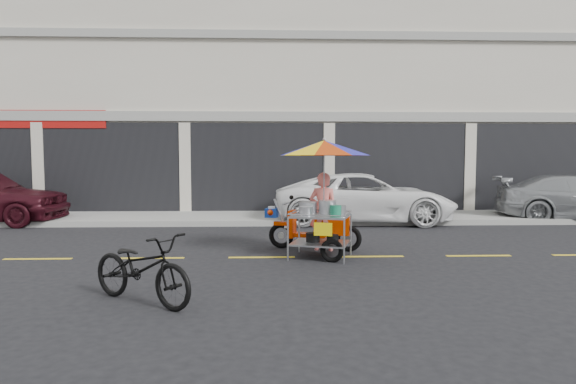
{
  "coord_description": "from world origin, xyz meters",
  "views": [
    {
      "loc": [
        -1.83,
        -8.63,
        1.8
      ],
      "look_at": [
        -1.5,
        0.6,
        1.15
      ],
      "focal_mm": 30.0,
      "sensor_mm": 36.0,
      "label": 1
    }
  ],
  "objects": [
    {
      "name": "centerline",
      "position": [
        0.0,
        0.0,
        0.0
      ],
      "size": [
        42.0,
        0.1,
        0.01
      ],
      "primitive_type": "cube",
      "color": "gold",
      "rests_on": "ground"
    },
    {
      "name": "shophouse_block",
      "position": [
        2.82,
        10.59,
        4.24
      ],
      "size": [
        36.0,
        8.11,
        10.4
      ],
      "color": "beige",
      "rests_on": "ground"
    },
    {
      "name": "white_pickup",
      "position": [
        0.8,
        4.7,
        0.69
      ],
      "size": [
        5.12,
        2.64,
        1.38
      ],
      "primitive_type": "imported",
      "rotation": [
        0.0,
        0.0,
        1.5
      ],
      "color": "white",
      "rests_on": "ground"
    },
    {
      "name": "sidewalk",
      "position": [
        0.0,
        5.5,
        0.07
      ],
      "size": [
        45.0,
        3.0,
        0.15
      ],
      "primitive_type": "cube",
      "color": "gray",
      "rests_on": "ground"
    },
    {
      "name": "near_bicycle",
      "position": [
        -3.43,
        -2.71,
        0.44
      ],
      "size": [
        1.72,
        1.46,
        0.89
      ],
      "primitive_type": "imported",
      "rotation": [
        0.0,
        0.0,
        0.96
      ],
      "color": "black",
      "rests_on": "ground"
    },
    {
      "name": "food_vendor_rig",
      "position": [
        -0.88,
        0.24,
        1.36
      ],
      "size": [
        2.14,
        2.15,
        2.17
      ],
      "rotation": [
        0.0,
        0.0,
        -0.3
      ],
      "color": "black",
      "rests_on": "ground"
    },
    {
      "name": "ground",
      "position": [
        0.0,
        0.0,
        0.0
      ],
      "size": [
        90.0,
        90.0,
        0.0
      ],
      "primitive_type": "plane",
      "color": "black"
    }
  ]
}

